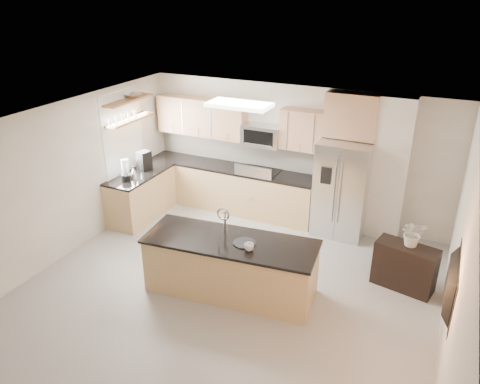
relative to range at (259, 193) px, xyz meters
The scene contains 26 objects.
floor 3.02m from the range, 78.39° to the right, with size 6.50×6.50×0.00m, color #A3A09B.
ceiling 3.66m from the range, 78.39° to the right, with size 6.00×6.50×0.02m, color silver.
wall_back 1.07m from the range, 28.76° to the left, with size 6.00×0.02×2.60m, color silver.
wall_left 3.87m from the range, 129.41° to the right, with size 0.02×6.50×2.60m, color silver.
wall_right 4.71m from the range, 39.05° to the right, with size 0.02×6.50×2.60m, color silver.
back_counter 0.63m from the range, behind, with size 3.55×0.66×1.44m.
left_counter 2.33m from the range, 152.71° to the right, with size 0.66×1.50×0.92m.
range is the anchor object (origin of this frame).
upper_cabinets 1.53m from the range, 166.83° to the left, with size 3.50×0.33×0.75m.
microwave 1.16m from the range, 90.00° to the left, with size 0.76×0.40×0.40m.
refrigerator 1.71m from the range, ahead, with size 0.92×0.78×1.78m.
partition_column 2.56m from the range, ahead, with size 0.60×0.30×2.60m, color silver.
window 2.86m from the range, 155.75° to the right, with size 0.04×1.15×1.65m.
shelf_lower 2.86m from the range, 156.67° to the right, with size 0.30×1.20×0.04m, color #985B3C.
shelf_upper 3.07m from the range, 156.67° to the right, with size 0.30×1.20×0.04m, color #985B3C.
ceiling_fixture 2.48m from the range, 81.39° to the right, with size 1.00×0.50×0.06m, color white.
island 2.64m from the range, 75.94° to the right, with size 2.63×1.18×1.31m.
credenza 3.28m from the range, 24.25° to the right, with size 0.90×0.38×0.72m, color black.
cup 2.92m from the range, 69.70° to the right, with size 0.14×0.14×0.11m, color white.
platter 2.73m from the range, 71.40° to the right, with size 0.33×0.33×0.02m, color black.
blender 2.61m from the range, 144.92° to the right, with size 0.18×0.18×0.42m.
kettle 2.46m from the range, 147.61° to the right, with size 0.19×0.19×0.23m.
coffee_maker 2.35m from the range, 157.92° to the right, with size 0.25×0.28×0.38m.
bowl 3.06m from the range, 159.95° to the right, with size 0.39×0.39×0.09m, color silver.
flower_vase 3.34m from the range, 23.25° to the right, with size 0.55×0.48×0.61m, color beige.
television 4.78m from the range, 41.64° to the right, with size 1.08×0.14×0.62m, color black.
Camera 1 is at (2.68, -4.93, 4.31)m, focal length 35.00 mm.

